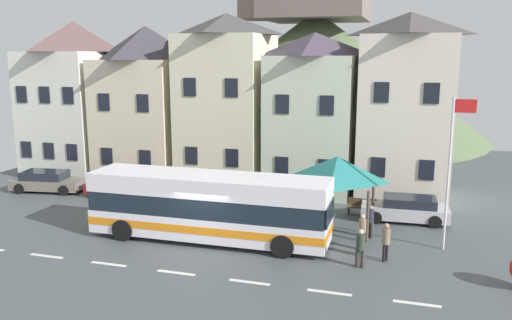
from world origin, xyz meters
name	(u,v)px	position (x,y,z in m)	size (l,w,h in m)	color
ground_plane	(202,250)	(0.00, 0.00, -0.03)	(40.00, 60.00, 0.07)	#485053
townhouse_00	(78,98)	(-14.77, 12.49, 5.35)	(5.44, 7.05, 10.71)	silver
townhouse_01	(148,103)	(-8.94, 12.20, 5.14)	(5.51, 6.46, 10.29)	beige
townhouse_02	(227,101)	(-3.05, 11.86, 5.47)	(5.29, 5.79, 10.95)	beige
townhouse_03	(313,113)	(2.62, 11.83, 4.85)	(5.11, 5.72, 9.71)	beige
townhouse_04	(406,107)	(8.11, 11.56, 5.38)	(5.13, 5.19, 10.75)	silver
hilltop_castle	(314,70)	(-1.55, 34.48, 6.88)	(35.21, 35.21, 21.28)	#576A47
transit_bus	(209,207)	(-0.15, 1.25, 1.54)	(11.09, 2.75, 3.05)	white
bus_shelter	(337,169)	(5.17, 4.65, 2.97)	(3.60, 3.60, 3.58)	#473D33
parked_car_00	(406,209)	(8.45, 6.76, 0.63)	(4.40, 2.09, 1.27)	silver
parked_car_01	(119,186)	(-8.22, 6.87, 0.63)	(4.00, 2.12, 1.28)	maroon
parked_car_02	(48,181)	(-13.09, 6.53, 0.63)	(4.62, 2.39, 1.28)	#70685C
pedestrian_00	(386,239)	(7.74, 0.94, 0.98)	(0.33, 0.33, 1.63)	black
pedestrian_01	(360,247)	(6.81, 0.00, 0.86)	(0.39, 0.35, 1.59)	#38332D
pedestrian_02	(370,221)	(6.89, 3.67, 0.81)	(0.35, 0.31, 1.55)	#38332D
pedestrian_03	(362,231)	(6.69, 1.98, 0.85)	(0.33, 0.33, 1.60)	#2D2D38
public_bench	(362,206)	(6.21, 7.13, 0.47)	(1.51, 0.48, 0.87)	brown
flagpole	(451,163)	(10.19, 3.12, 3.86)	(0.95, 0.10, 6.63)	silver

